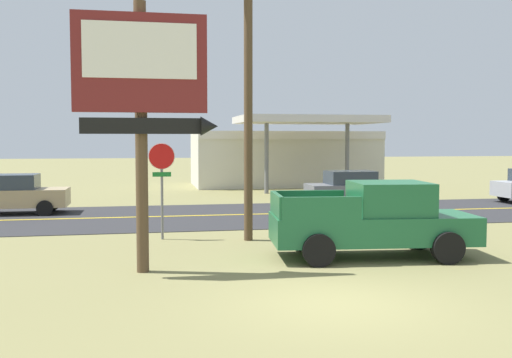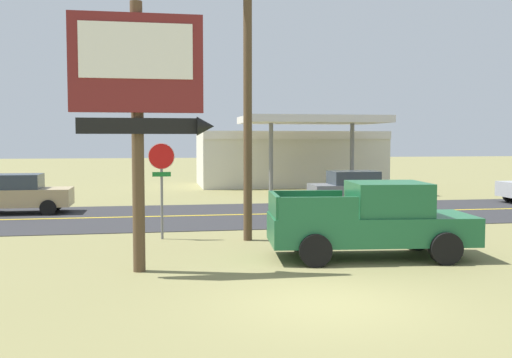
{
  "view_description": "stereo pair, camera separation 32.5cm",
  "coord_description": "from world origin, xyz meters",
  "px_view_note": "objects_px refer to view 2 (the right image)",
  "views": [
    {
      "loc": [
        -3.48,
        -10.37,
        3.05
      ],
      "look_at": [
        0.0,
        8.0,
        1.8
      ],
      "focal_mm": 41.22,
      "sensor_mm": 36.0,
      "label": 1
    },
    {
      "loc": [
        -3.16,
        -10.43,
        3.05
      ],
      "look_at": [
        0.0,
        8.0,
        1.8
      ],
      "focal_mm": 41.22,
      "sensor_mm": 36.0,
      "label": 2
    }
  ],
  "objects_px": {
    "stop_sign": "(162,173)",
    "car_tan_near_lane": "(18,194)",
    "motel_sign": "(140,89)",
    "car_grey_mid_lane": "(356,189)",
    "utility_pole": "(248,83)",
    "pickup_green_parked_on_lawn": "(373,221)",
    "gas_station": "(290,156)"
  },
  "relations": [
    {
      "from": "stop_sign",
      "to": "car_grey_mid_lane",
      "type": "xyz_separation_m",
      "value": [
        8.78,
        7.31,
        -1.2
      ]
    },
    {
      "from": "utility_pole",
      "to": "pickup_green_parked_on_lawn",
      "type": "bearing_deg",
      "value": -48.6
    },
    {
      "from": "car_tan_near_lane",
      "to": "car_grey_mid_lane",
      "type": "relative_size",
      "value": 1.0
    },
    {
      "from": "stop_sign",
      "to": "gas_station",
      "type": "height_order",
      "value": "gas_station"
    },
    {
      "from": "gas_station",
      "to": "car_grey_mid_lane",
      "type": "bearing_deg",
      "value": -89.57
    },
    {
      "from": "stop_sign",
      "to": "car_tan_near_lane",
      "type": "distance_m",
      "value": 9.41
    },
    {
      "from": "utility_pole",
      "to": "motel_sign",
      "type": "bearing_deg",
      "value": -128.26
    },
    {
      "from": "stop_sign",
      "to": "gas_station",
      "type": "bearing_deg",
      "value": 66.71
    },
    {
      "from": "motel_sign",
      "to": "utility_pole",
      "type": "height_order",
      "value": "utility_pole"
    },
    {
      "from": "pickup_green_parked_on_lawn",
      "to": "car_grey_mid_lane",
      "type": "relative_size",
      "value": 1.28
    },
    {
      "from": "motel_sign",
      "to": "pickup_green_parked_on_lawn",
      "type": "relative_size",
      "value": 1.15
    },
    {
      "from": "gas_station",
      "to": "car_tan_near_lane",
      "type": "height_order",
      "value": "gas_station"
    },
    {
      "from": "pickup_green_parked_on_lawn",
      "to": "utility_pole",
      "type": "bearing_deg",
      "value": 131.4
    },
    {
      "from": "car_grey_mid_lane",
      "to": "car_tan_near_lane",
      "type": "bearing_deg",
      "value": 180.0
    },
    {
      "from": "utility_pole",
      "to": "car_tan_near_lane",
      "type": "height_order",
      "value": "utility_pole"
    },
    {
      "from": "stop_sign",
      "to": "utility_pole",
      "type": "xyz_separation_m",
      "value": [
        2.56,
        -0.65,
        2.72
      ]
    },
    {
      "from": "gas_station",
      "to": "pickup_green_parked_on_lawn",
      "type": "distance_m",
      "value": 24.22
    },
    {
      "from": "gas_station",
      "to": "stop_sign",
      "type": "bearing_deg",
      "value": -113.29
    },
    {
      "from": "car_grey_mid_lane",
      "to": "utility_pole",
      "type": "bearing_deg",
      "value": -128.0
    },
    {
      "from": "car_tan_near_lane",
      "to": "car_grey_mid_lane",
      "type": "xyz_separation_m",
      "value": [
        14.58,
        0.0,
        0.0
      ]
    },
    {
      "from": "motel_sign",
      "to": "gas_station",
      "type": "xyz_separation_m",
      "value": [
        9.19,
        24.71,
        -2.24
      ]
    },
    {
      "from": "utility_pole",
      "to": "car_grey_mid_lane",
      "type": "bearing_deg",
      "value": 52.0
    },
    {
      "from": "stop_sign",
      "to": "car_grey_mid_lane",
      "type": "height_order",
      "value": "stop_sign"
    },
    {
      "from": "car_tan_near_lane",
      "to": "utility_pole",
      "type": "bearing_deg",
      "value": -43.55
    },
    {
      "from": "stop_sign",
      "to": "pickup_green_parked_on_lawn",
      "type": "bearing_deg",
      "value": -35.41
    },
    {
      "from": "motel_sign",
      "to": "car_grey_mid_lane",
      "type": "bearing_deg",
      "value": 51.91
    },
    {
      "from": "gas_station",
      "to": "car_tan_near_lane",
      "type": "distance_m",
      "value": 19.4
    },
    {
      "from": "stop_sign",
      "to": "car_tan_near_lane",
      "type": "height_order",
      "value": "stop_sign"
    },
    {
      "from": "utility_pole",
      "to": "car_tan_near_lane",
      "type": "relative_size",
      "value": 2.1
    },
    {
      "from": "car_tan_near_lane",
      "to": "car_grey_mid_lane",
      "type": "height_order",
      "value": "same"
    },
    {
      "from": "stop_sign",
      "to": "utility_pole",
      "type": "relative_size",
      "value": 0.33
    },
    {
      "from": "pickup_green_parked_on_lawn",
      "to": "motel_sign",
      "type": "bearing_deg",
      "value": -172.78
    }
  ]
}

